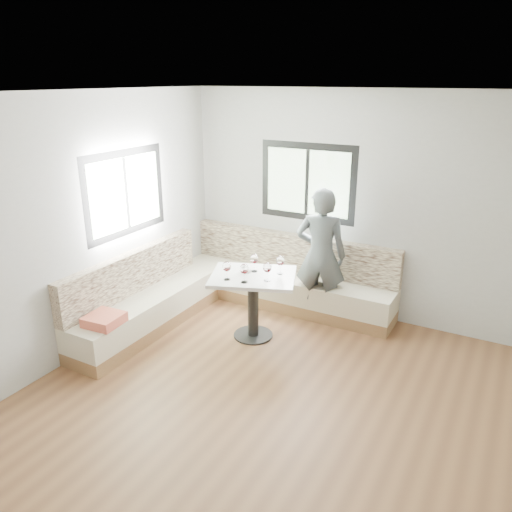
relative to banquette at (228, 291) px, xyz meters
The scene contains 10 objects.
room 2.42m from the banquette, 45.72° to the right, with size 5.01×5.01×2.81m.
banquette is the anchor object (origin of this frame).
table 0.71m from the banquette, 31.18° to the right, with size 1.16×1.04×0.78m.
person 1.27m from the banquette, 24.21° to the left, with size 0.62×0.41×1.70m, color #4A5153.
olive_ramekin 0.73m from the banquette, 33.53° to the right, with size 0.11×0.11×0.04m.
wine_glass_a 0.94m from the banquette, 57.72° to the right, with size 0.10×0.10×0.22m.
wine_glass_b 1.02m from the banquette, 44.41° to the right, with size 0.10×0.10×0.22m.
wine_glass_c 1.08m from the banquette, 27.89° to the right, with size 0.10×0.10×0.22m.
wine_glass_d 0.84m from the banquette, 24.77° to the right, with size 0.10×0.10×0.22m.
wine_glass_e 1.03m from the banquette, 10.64° to the right, with size 0.10×0.10×0.22m.
Camera 1 is at (1.57, -3.32, 2.91)m, focal length 35.00 mm.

